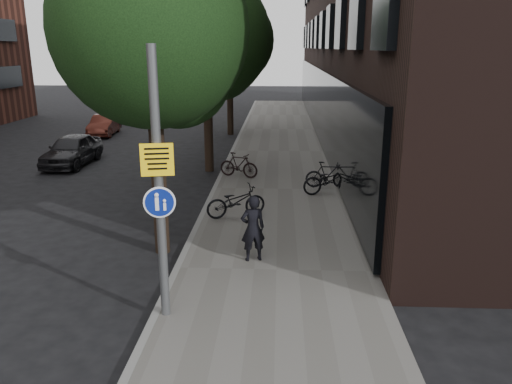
# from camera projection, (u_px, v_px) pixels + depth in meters

# --- Properties ---
(ground) EXTENTS (120.00, 120.00, 0.00)m
(ground) POSITION_uv_depth(u_px,v_px,m) (259.00, 364.00, 8.04)
(ground) COLOR black
(ground) RESTS_ON ground
(sidewalk) EXTENTS (4.50, 60.00, 0.12)m
(sidewalk) POSITION_uv_depth(u_px,v_px,m) (278.00, 190.00, 17.60)
(sidewalk) COLOR #5D5B56
(sidewalk) RESTS_ON ground
(curb_edge) EXTENTS (0.15, 60.00, 0.13)m
(curb_edge) POSITION_uv_depth(u_px,v_px,m) (215.00, 189.00, 17.71)
(curb_edge) COLOR slate
(curb_edge) RESTS_ON ground
(street_tree_near) EXTENTS (4.40, 4.40, 7.50)m
(street_tree_near) POSITION_uv_depth(u_px,v_px,m) (156.00, 38.00, 11.18)
(street_tree_near) COLOR black
(street_tree_near) RESTS_ON ground
(street_tree_mid) EXTENTS (5.00, 5.00, 7.80)m
(street_tree_mid) POSITION_uv_depth(u_px,v_px,m) (208.00, 42.00, 19.33)
(street_tree_mid) COLOR black
(street_tree_mid) RESTS_ON ground
(street_tree_far) EXTENTS (5.00, 5.00, 7.80)m
(street_tree_far) POSITION_uv_depth(u_px,v_px,m) (231.00, 44.00, 27.96)
(street_tree_far) COLOR black
(street_tree_far) RESTS_ON ground
(signpost) EXTENTS (0.56, 0.16, 4.86)m
(signpost) POSITION_uv_depth(u_px,v_px,m) (159.00, 188.00, 8.66)
(signpost) COLOR #595B5E
(signpost) RESTS_ON sidewalk
(pedestrian) EXTENTS (0.66, 0.52, 1.57)m
(pedestrian) POSITION_uv_depth(u_px,v_px,m) (253.00, 228.00, 11.48)
(pedestrian) COLOR black
(pedestrian) RESTS_ON sidewalk
(parked_bike_facade_near) EXTENTS (1.99, 1.14, 0.99)m
(parked_bike_facade_near) POSITION_uv_depth(u_px,v_px,m) (330.00, 180.00, 16.82)
(parked_bike_facade_near) COLOR black
(parked_bike_facade_near) RESTS_ON sidewalk
(parked_bike_facade_far) EXTENTS (1.59, 0.52, 0.94)m
(parked_bike_facade_far) POSITION_uv_depth(u_px,v_px,m) (328.00, 175.00, 17.58)
(parked_bike_facade_far) COLOR black
(parked_bike_facade_far) RESTS_ON sidewalk
(parked_bike_curb_near) EXTENTS (1.88, 1.26, 0.93)m
(parked_bike_curb_near) POSITION_uv_depth(u_px,v_px,m) (236.00, 201.00, 14.57)
(parked_bike_curb_near) COLOR black
(parked_bike_curb_near) RESTS_ON sidewalk
(parked_bike_curb_far) EXTENTS (1.63, 0.98, 0.95)m
(parked_bike_curb_far) POSITION_uv_depth(u_px,v_px,m) (239.00, 165.00, 19.04)
(parked_bike_curb_far) COLOR black
(parked_bike_curb_far) RESTS_ON sidewalk
(parked_car_near) EXTENTS (1.67, 3.93, 1.33)m
(parked_car_near) POSITION_uv_depth(u_px,v_px,m) (72.00, 150.00, 21.49)
(parked_car_near) COLOR black
(parked_car_near) RESTS_ON ground
(parked_car_mid) EXTENTS (1.52, 3.60, 1.15)m
(parked_car_mid) POSITION_uv_depth(u_px,v_px,m) (104.00, 125.00, 28.89)
(parked_car_mid) COLOR #511F17
(parked_car_mid) RESTS_ON ground
(parked_car_far) EXTENTS (2.06, 4.58, 1.30)m
(parked_car_far) POSITION_uv_depth(u_px,v_px,m) (140.00, 110.00, 35.05)
(parked_car_far) COLOR #19212E
(parked_car_far) RESTS_ON ground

